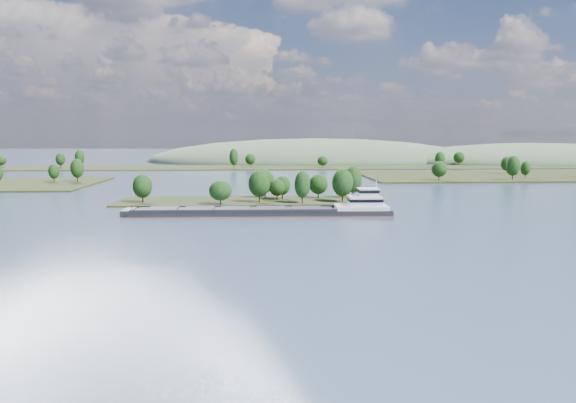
{
  "coord_description": "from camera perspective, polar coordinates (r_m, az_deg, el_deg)",
  "views": [
    {
      "loc": [
        3.48,
        -37.28,
        26.24
      ],
      "look_at": [
        13.12,
        130.0,
        6.0
      ],
      "focal_mm": 35.0,
      "sensor_mm": 36.0,
      "label": 1
    }
  ],
  "objects": [
    {
      "name": "cargo_barge",
      "position": [
        183.19,
        -1.08,
        -0.88
      ],
      "size": [
        87.3,
        13.09,
        11.77
      ],
      "color": "black",
      "rests_on": "ground"
    },
    {
      "name": "tree_island",
      "position": [
        217.16,
        -2.28,
        1.02
      ],
      "size": [
        100.0,
        32.06,
        14.09
      ],
      "color": "black",
      "rests_on": "ground"
    },
    {
      "name": "ground",
      "position": [
        159.49,
        -4.51,
        -2.6
      ],
      "size": [
        1800.0,
        1800.0,
        0.0
      ],
      "primitive_type": "plane",
      "color": "#384A61",
      "rests_on": "ground"
    },
    {
      "name": "back_shoreline",
      "position": [
        437.71,
        -2.66,
        3.53
      ],
      "size": [
        900.0,
        60.0,
        16.15
      ],
      "color": "black",
      "rests_on": "ground"
    },
    {
      "name": "hill_east",
      "position": [
        569.06,
        23.55,
        3.67
      ],
      "size": [
        260.0,
        140.0,
        36.0
      ],
      "primitive_type": "ellipsoid",
      "color": "#465D40",
      "rests_on": "ground"
    },
    {
      "name": "hill_west",
      "position": [
        540.88,
        2.71,
        4.1
      ],
      "size": [
        320.0,
        160.0,
        44.0
      ],
      "primitive_type": "ellipsoid",
      "color": "#465D40",
      "rests_on": "ground"
    }
  ]
}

